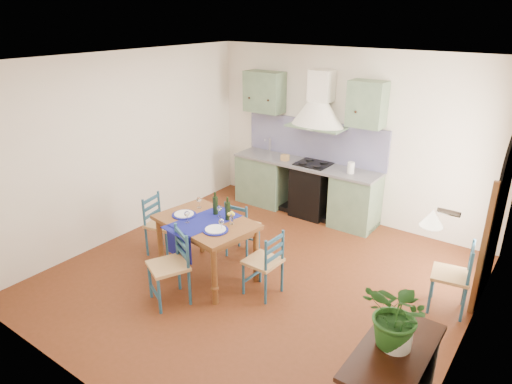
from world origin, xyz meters
TOP-DOWN VIEW (x-y plane):
  - floor at (0.00, 0.00)m, footprint 5.00×5.00m
  - back_wall at (-0.47, 2.29)m, footprint 5.00×0.96m
  - right_wall at (2.50, 0.28)m, footprint 0.26×5.00m
  - left_wall at (-2.50, 0.00)m, footprint 0.04×5.00m
  - ceiling at (0.00, 0.00)m, footprint 5.00×5.00m
  - dining_table at (-0.60, -0.35)m, footprint 1.39×1.08m
  - chair_near at (-0.57, -1.03)m, footprint 0.58×0.58m
  - chair_far at (-0.56, 0.35)m, footprint 0.44×0.44m
  - chair_left at (-1.55, -0.27)m, footprint 0.48×0.48m
  - chair_right at (0.26, -0.26)m, footprint 0.42×0.42m
  - chair_spare at (2.23, 0.75)m, footprint 0.48×0.48m
  - potted_plant at (2.25, -1.38)m, footprint 0.62×0.58m

SIDE VIEW (x-z plane):
  - floor at x=0.00m, z-range 0.00..0.00m
  - chair_far at x=-0.56m, z-range 0.01..0.87m
  - chair_right at x=0.26m, z-range 0.01..0.88m
  - chair_left at x=-1.55m, z-range 0.02..0.89m
  - chair_spare at x=2.23m, z-range 0.02..0.91m
  - chair_near at x=-0.57m, z-range 0.02..0.95m
  - dining_table at x=-0.60m, z-range 0.15..1.28m
  - back_wall at x=-0.47m, z-range -0.35..2.45m
  - potted_plant at x=2.25m, z-range 0.94..1.50m
  - right_wall at x=2.50m, z-range -0.06..2.74m
  - left_wall at x=-2.50m, z-range 0.00..2.80m
  - ceiling at x=0.00m, z-range 2.80..2.81m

